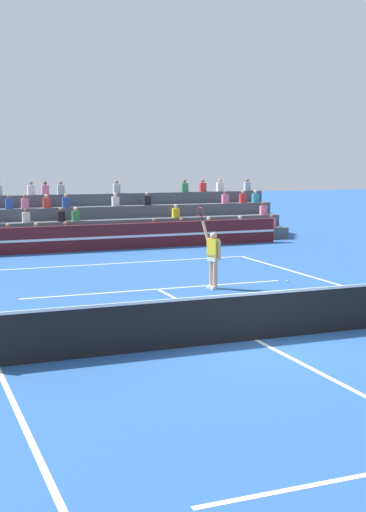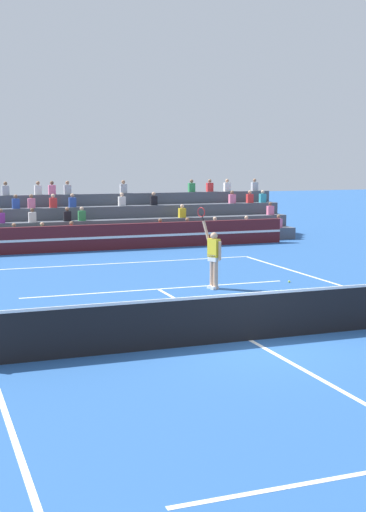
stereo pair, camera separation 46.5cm
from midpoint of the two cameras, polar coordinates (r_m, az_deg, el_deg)
The scene contains 7 objects.
ground_plane at distance 15.66m, azimuth 5.00°, elevation -6.72°, with size 120.00×120.00×0.00m, color #285699.
court_lines at distance 15.65m, azimuth 5.00°, elevation -6.70°, with size 11.10×23.90×0.01m.
tennis_net at distance 15.53m, azimuth 5.03°, elevation -4.77°, with size 12.00×0.10×1.10m.
sponsor_banner_wall at distance 30.31m, azimuth -8.42°, elevation 1.42°, with size 18.00×0.26×1.10m.
bleacher_stand at distance 33.36m, azimuth -9.65°, elevation 2.48°, with size 20.69×3.80×2.83m.
tennis_player at distance 21.42m, azimuth 1.78°, elevation -0.01°, with size 0.48×0.92×2.48m.
tennis_ball at distance 22.83m, azimuth 7.79°, elevation -2.01°, with size 0.07×0.07×0.07m, color #C6DB33.
Camera 1 is at (-7.01, -13.46, 3.96)m, focal length 50.00 mm.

